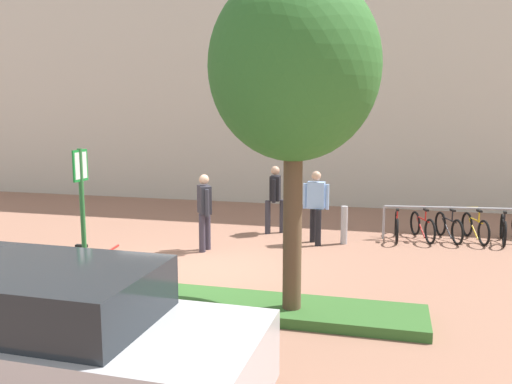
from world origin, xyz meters
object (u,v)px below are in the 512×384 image
(tree_sidewalk, at_px, (294,69))
(car_silver_sedan, at_px, (55,340))
(bike_rack_cluster, at_px, (462,227))
(person_shirt_blue, at_px, (316,203))
(bollard_steel, at_px, (344,225))
(person_suited_dark, at_px, (275,195))
(parking_sign_post, at_px, (82,201))
(bike_at_sign, at_px, (93,274))
(person_suited_navy, at_px, (204,207))

(tree_sidewalk, relative_size, car_silver_sedan, 1.17)
(bike_rack_cluster, height_order, car_silver_sedan, car_silver_sedan)
(person_shirt_blue, bearing_deg, bike_rack_cluster, 19.00)
(bollard_steel, distance_m, person_shirt_blue, 0.86)
(bike_rack_cluster, height_order, person_suited_dark, person_suited_dark)
(parking_sign_post, distance_m, car_silver_sedan, 3.64)
(bike_at_sign, relative_size, bollard_steel, 1.86)
(person_suited_dark, xyz_separation_m, person_shirt_blue, (1.15, -0.84, 0.00))
(bike_at_sign, bearing_deg, car_silver_sedan, -64.71)
(car_silver_sedan, bearing_deg, bike_at_sign, 115.29)
(bollard_steel, distance_m, person_suited_dark, 2.00)
(bollard_steel, relative_size, car_silver_sedan, 0.21)
(bike_rack_cluster, relative_size, person_suited_navy, 2.17)
(person_suited_navy, bearing_deg, bike_at_sign, -106.14)
(parking_sign_post, height_order, car_silver_sedan, parking_sign_post)
(tree_sidewalk, xyz_separation_m, car_silver_sedan, (-1.95, -3.06, -2.95))
(parking_sign_post, bearing_deg, bollard_steel, 49.92)
(bike_at_sign, bearing_deg, bike_rack_cluster, 39.96)
(bollard_steel, bearing_deg, person_shirt_blue, -165.64)
(person_shirt_blue, relative_size, car_silver_sedan, 0.40)
(parking_sign_post, relative_size, bike_rack_cluster, 0.67)
(bike_at_sign, height_order, person_suited_navy, person_suited_navy)
(person_suited_dark, bearing_deg, car_silver_sedan, -93.43)
(bike_at_sign, bearing_deg, person_suited_dark, 68.39)
(parking_sign_post, bearing_deg, person_shirt_blue, 53.95)
(parking_sign_post, bearing_deg, bike_at_sign, 66.97)
(bollard_steel, bearing_deg, tree_sidewalk, -94.38)
(person_suited_dark, bearing_deg, tree_sidewalk, -75.13)
(parking_sign_post, distance_m, bike_at_sign, 1.29)
(bike_rack_cluster, xyz_separation_m, person_suited_dark, (-4.53, -0.32, 0.64))
(tree_sidewalk, relative_size, bike_rack_cluster, 1.36)
(bollard_steel, height_order, person_suited_navy, person_suited_navy)
(parking_sign_post, distance_m, bollard_steel, 6.20)
(person_suited_navy, bearing_deg, car_silver_sedan, -84.26)
(person_suited_dark, distance_m, person_shirt_blue, 1.43)
(parking_sign_post, xyz_separation_m, bike_at_sign, (0.06, 0.13, -1.29))
(person_suited_dark, distance_m, car_silver_sedan, 8.49)
(person_suited_navy, distance_m, person_shirt_blue, 2.61)
(bike_rack_cluster, xyz_separation_m, bollard_steel, (-2.72, -0.99, 0.10))
(bike_at_sign, xyz_separation_m, car_silver_sedan, (1.55, -3.28, 0.41))
(bollard_steel, bearing_deg, parking_sign_post, -130.08)
(person_shirt_blue, xyz_separation_m, car_silver_sedan, (-1.66, -7.64, -0.23))
(tree_sidewalk, bearing_deg, parking_sign_post, 178.53)
(person_suited_dark, height_order, person_suited_navy, same)
(person_suited_dark, height_order, person_shirt_blue, same)
(bike_rack_cluster, height_order, person_shirt_blue, person_shirt_blue)
(person_suited_navy, bearing_deg, bike_rack_cluster, 22.78)
(bollard_steel, height_order, car_silver_sedan, car_silver_sedan)
(parking_sign_post, xyz_separation_m, person_suited_dark, (2.11, 5.33, -0.65))
(person_suited_dark, bearing_deg, parking_sign_post, -111.65)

